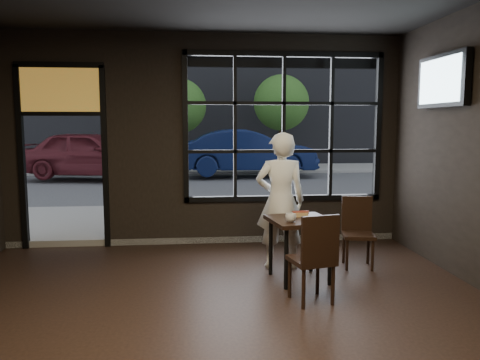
{
  "coord_description": "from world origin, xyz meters",
  "views": [
    {
      "loc": [
        -0.17,
        -3.63,
        1.86
      ],
      "look_at": [
        0.4,
        2.2,
        1.15
      ],
      "focal_mm": 35.0,
      "sensor_mm": 36.0,
      "label": 1
    }
  ],
  "objects": [
    {
      "name": "floor",
      "position": [
        0.0,
        0.0,
        -0.01
      ],
      "size": [
        6.0,
        7.0,
        0.02
      ],
      "primitive_type": "cube",
      "color": "black",
      "rests_on": "ground"
    },
    {
      "name": "window_frame",
      "position": [
        1.2,
        3.5,
        1.8
      ],
      "size": [
        3.06,
        0.12,
        2.28
      ],
      "primitive_type": "cube",
      "color": "black",
      "rests_on": "ground"
    },
    {
      "name": "stained_transom",
      "position": [
        -2.1,
        3.5,
        2.35
      ],
      "size": [
        1.2,
        0.06,
        0.7
      ],
      "primitive_type": "cube",
      "color": "orange",
      "rests_on": "ground"
    },
    {
      "name": "street_asphalt",
      "position": [
        0.0,
        24.0,
        -0.02
      ],
      "size": [
        60.0,
        41.0,
        0.04
      ],
      "primitive_type": "cube",
      "color": "#545456",
      "rests_on": "ground"
    },
    {
      "name": "building_across",
      "position": [
        0.0,
        23.0,
        7.5
      ],
      "size": [
        28.0,
        12.0,
        15.0
      ],
      "primitive_type": "cube",
      "color": "#5B5956",
      "rests_on": "ground"
    },
    {
      "name": "cafe_table",
      "position": [
        1.06,
        1.7,
        0.37
      ],
      "size": [
        0.8,
        0.8,
        0.75
      ],
      "primitive_type": "cube",
      "rotation": [
        0.0,
        0.0,
        0.16
      ],
      "color": "black",
      "rests_on": "floor"
    },
    {
      "name": "chair_near",
      "position": [
        1.03,
        1.01,
        0.48
      ],
      "size": [
        0.49,
        0.49,
        0.95
      ],
      "primitive_type": "cube",
      "rotation": [
        0.0,
        0.0,
        3.37
      ],
      "color": "black",
      "rests_on": "floor"
    },
    {
      "name": "chair_window",
      "position": [
        1.93,
        2.11,
        0.45
      ],
      "size": [
        0.46,
        0.46,
        0.91
      ],
      "primitive_type": "cube",
      "rotation": [
        0.0,
        0.0,
        -0.19
      ],
      "color": "black",
      "rests_on": "floor"
    },
    {
      "name": "man",
      "position": [
        0.92,
        2.21,
        0.88
      ],
      "size": [
        0.66,
        0.45,
        1.75
      ],
      "primitive_type": "imported",
      "rotation": [
        0.0,
        0.0,
        3.1
      ],
      "color": "silver",
      "rests_on": "floor"
    },
    {
      "name": "hotdog",
      "position": [
        1.09,
        1.81,
        0.77
      ],
      "size": [
        0.2,
        0.09,
        0.06
      ],
      "primitive_type": null,
      "rotation": [
        0.0,
        0.0,
        0.04
      ],
      "color": "tan",
      "rests_on": "cafe_table"
    },
    {
      "name": "cup",
      "position": [
        0.92,
        1.52,
        0.79
      ],
      "size": [
        0.15,
        0.15,
        0.1
      ],
      "primitive_type": "imported",
      "rotation": [
        0.0,
        0.0,
        0.31
      ],
      "color": "silver",
      "rests_on": "cafe_table"
    },
    {
      "name": "tv",
      "position": [
        2.93,
        2.04,
        2.39
      ],
      "size": [
        0.13,
        1.12,
        0.66
      ],
      "primitive_type": "cube",
      "color": "black",
      "rests_on": "wall_right"
    },
    {
      "name": "navy_car",
      "position": [
        1.64,
        12.45,
        0.88
      ],
      "size": [
        4.75,
        1.71,
        1.56
      ],
      "primitive_type": "imported",
      "rotation": [
        0.0,
        0.0,
        1.58
      ],
      "color": "#0B153A",
      "rests_on": "street_asphalt"
    },
    {
      "name": "maroon_car",
      "position": [
        -3.52,
        11.94,
        0.87
      ],
      "size": [
        4.78,
        2.68,
        1.54
      ],
      "primitive_type": "imported",
      "rotation": [
        0.0,
        0.0,
        1.37
      ],
      "color": "maroon",
      "rests_on": "street_asphalt"
    },
    {
      "name": "tree_left",
      "position": [
        -0.75,
        14.58,
        2.52
      ],
      "size": [
        2.09,
        2.09,
        3.57
      ],
      "color": "#332114",
      "rests_on": "street_asphalt"
    },
    {
      "name": "tree_right",
      "position": [
        3.3,
        15.03,
        2.67
      ],
      "size": [
        2.22,
        2.22,
        3.79
      ],
      "color": "#332114",
      "rests_on": "street_asphalt"
    }
  ]
}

